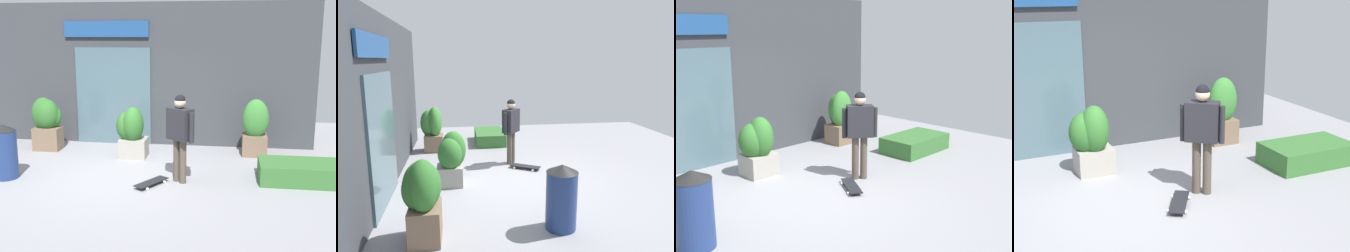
% 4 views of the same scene
% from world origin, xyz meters
% --- Properties ---
extents(ground_plane, '(12.00, 12.00, 0.00)m').
position_xyz_m(ground_plane, '(0.00, 0.00, 0.00)').
color(ground_plane, gray).
extents(building_facade, '(8.23, 0.31, 3.48)m').
position_xyz_m(building_facade, '(-0.03, 2.77, 1.73)').
color(building_facade, '#383A3F').
rests_on(building_facade, ground_plane).
extents(skateboarder, '(0.54, 0.50, 1.66)m').
position_xyz_m(skateboarder, '(1.19, -0.04, 1.02)').
color(skateboarder, '#4C4238').
rests_on(skateboarder, ground_plane).
extents(skateboard, '(0.57, 0.75, 0.08)m').
position_xyz_m(skateboard, '(0.70, -0.31, 0.06)').
color(skateboard, black).
rests_on(skateboard, ground_plane).
extents(planter_box_left, '(0.69, 0.62, 1.16)m').
position_xyz_m(planter_box_left, '(-0.07, 1.44, 0.60)').
color(planter_box_left, gray).
rests_on(planter_box_left, ground_plane).
extents(planter_box_mid, '(0.58, 0.62, 1.30)m').
position_xyz_m(planter_box_mid, '(2.69, 2.02, 0.68)').
color(planter_box_mid, brown).
rests_on(planter_box_mid, ground_plane).
extents(hedge_ledge, '(1.51, 0.90, 0.37)m').
position_xyz_m(hedge_ledge, '(3.42, 0.30, 0.19)').
color(hedge_ledge, '#33662D').
rests_on(hedge_ledge, ground_plane).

